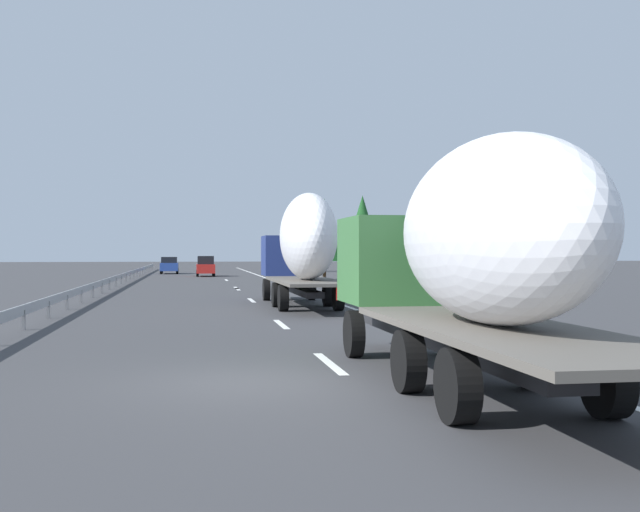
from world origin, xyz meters
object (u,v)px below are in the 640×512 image
object	(u,v)px
truck_lead	(303,246)
road_sign	(315,255)
truck_trailing	(467,250)
car_blue_sedan	(169,265)
car_red_compact	(206,266)

from	to	relation	value
truck_lead	road_sign	xyz separation A→B (m)	(16.19, -3.10, -0.45)
truck_lead	truck_trailing	xyz separation A→B (m)	(-19.60, -0.00, -0.21)
car_blue_sedan	road_sign	world-z (taller)	road_sign
truck_lead	truck_trailing	world-z (taller)	truck_lead
car_blue_sedan	truck_lead	bearing A→B (deg)	-172.30
truck_trailing	car_blue_sedan	bearing A→B (deg)	5.59
car_red_compact	road_sign	world-z (taller)	road_sign
truck_trailing	car_blue_sedan	distance (m)	71.32
truck_lead	car_blue_sedan	distance (m)	51.86
car_blue_sedan	truck_trailing	bearing A→B (deg)	-174.41
car_red_compact	car_blue_sedan	size ratio (longest dim) A/B	0.99
truck_lead	road_sign	distance (m)	16.49
truck_trailing	road_sign	distance (m)	35.92
car_blue_sedan	road_sign	distance (m)	36.61
car_blue_sedan	road_sign	xyz separation A→B (m)	(-35.18, -10.05, 1.22)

